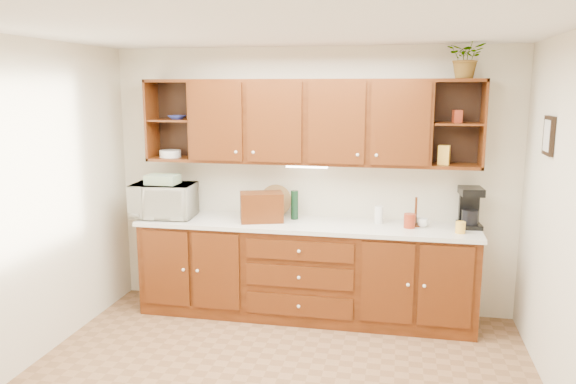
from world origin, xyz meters
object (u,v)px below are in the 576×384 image
at_px(microwave, 164,200).
at_px(bread_box, 262,207).
at_px(coffee_maker, 470,208).
at_px(potted_plant, 467,57).

height_order(microwave, bread_box, microwave).
relative_size(microwave, bread_box, 1.50).
bearing_deg(microwave, coffee_maker, -1.08).
bearing_deg(microwave, potted_plant, -2.37).
bearing_deg(microwave, bread_box, -3.84).
height_order(microwave, potted_plant, potted_plant).
bearing_deg(bread_box, potted_plant, -15.24).
distance_m(coffee_maker, potted_plant, 1.36).
bearing_deg(coffee_maker, microwave, 178.61).
bearing_deg(coffee_maker, bread_box, -179.97).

